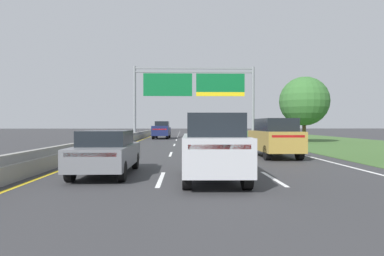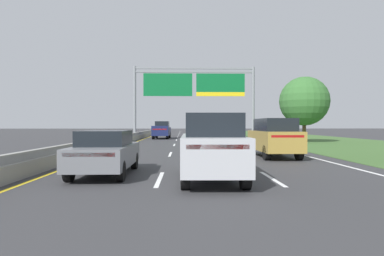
% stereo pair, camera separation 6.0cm
% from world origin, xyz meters
% --- Properties ---
extents(ground_plane, '(220.00, 220.00, 0.00)m').
position_xyz_m(ground_plane, '(0.00, 35.00, 0.00)').
color(ground_plane, '#333335').
extents(lane_striping, '(11.96, 106.00, 0.01)m').
position_xyz_m(lane_striping, '(0.00, 34.54, 0.00)').
color(lane_striping, white).
rests_on(lane_striping, ground).
extents(grass_verge_right, '(14.00, 110.00, 0.02)m').
position_xyz_m(grass_verge_right, '(13.95, 35.00, 0.01)').
color(grass_verge_right, '#3D602D').
rests_on(grass_verge_right, ground).
extents(median_barrier_concrete, '(0.60, 110.00, 0.85)m').
position_xyz_m(median_barrier_concrete, '(-6.60, 35.00, 0.35)').
color(median_barrier_concrete, gray).
rests_on(median_barrier_concrete, ground).
extents(overhead_sign_gantry, '(15.06, 0.42, 8.98)m').
position_xyz_m(overhead_sign_gantry, '(0.30, 40.38, 6.36)').
color(overhead_sign_gantry, gray).
rests_on(overhead_sign_gantry, ground).
extents(pickup_truck_navy, '(2.13, 5.45, 2.20)m').
position_xyz_m(pickup_truck_navy, '(-3.79, 41.48, 1.07)').
color(pickup_truck_navy, '#161E47').
rests_on(pickup_truck_navy, ground).
extents(car_grey_left_lane_sedan, '(1.85, 4.41, 1.57)m').
position_xyz_m(car_grey_left_lane_sedan, '(-3.83, 11.54, 0.82)').
color(car_grey_left_lane_sedan, slate).
rests_on(car_grey_left_lane_sedan, ground).
extents(car_silver_centre_lane_suv, '(1.99, 4.74, 2.11)m').
position_xyz_m(car_silver_centre_lane_suv, '(-0.16, 10.31, 1.10)').
color(car_silver_centre_lane_suv, '#B2B5BA').
rests_on(car_silver_centre_lane_suv, ground).
extents(car_gold_right_lane_suv, '(1.94, 4.72, 2.11)m').
position_xyz_m(car_gold_right_lane_suv, '(3.89, 17.59, 1.10)').
color(car_gold_right_lane_suv, '#A38438').
rests_on(car_gold_right_lane_suv, ground).
extents(car_black_right_lane_suv, '(1.93, 4.71, 2.11)m').
position_xyz_m(car_black_right_lane_suv, '(3.73, 58.45, 1.10)').
color(car_black_right_lane_suv, black).
rests_on(car_black_right_lane_suv, ground).
extents(roadside_tree_mid, '(4.87, 4.87, 6.54)m').
position_xyz_m(roadside_tree_mid, '(10.97, 32.13, 4.10)').
color(roadside_tree_mid, '#4C3823').
rests_on(roadside_tree_mid, ground).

